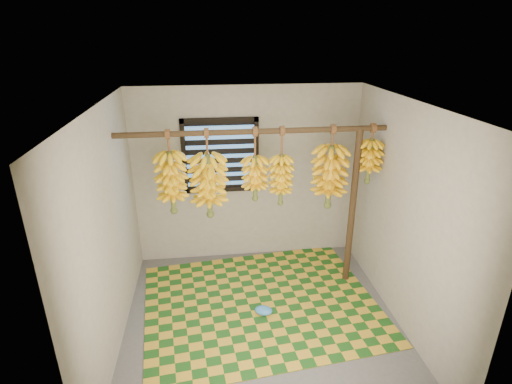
{
  "coord_description": "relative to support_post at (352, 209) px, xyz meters",
  "views": [
    {
      "loc": [
        -0.51,
        -3.53,
        3.03
      ],
      "look_at": [
        0.0,
        0.55,
        1.35
      ],
      "focal_mm": 28.0,
      "sensor_mm": 36.0,
      "label": 1
    }
  ],
  "objects": [
    {
      "name": "plastic_bag",
      "position": [
        -1.16,
        -0.56,
        -0.95
      ],
      "size": [
        0.25,
        0.22,
        0.09
      ],
      "primitive_type": "ellipsoid",
      "rotation": [
        0.0,
        0.0,
        -0.36
      ],
      "color": "#3A88D8",
      "rests_on": "woven_mat"
    },
    {
      "name": "ceiling",
      "position": [
        -1.2,
        -0.7,
        1.4
      ],
      "size": [
        3.0,
        3.0,
        0.01
      ],
      "primitive_type": "cube",
      "color": "silver",
      "rests_on": "wall_back"
    },
    {
      "name": "banana_bunch_d",
      "position": [
        -0.89,
        -0.0,
        0.43
      ],
      "size": [
        0.27,
        0.27,
        0.93
      ],
      "color": "brown",
      "rests_on": "hanging_pole"
    },
    {
      "name": "banana_bunch_b",
      "position": [
        -1.72,
        -0.0,
        0.39
      ],
      "size": [
        0.41,
        0.41,
        1.03
      ],
      "color": "brown",
      "rests_on": "hanging_pole"
    },
    {
      "name": "wall_right",
      "position": [
        0.3,
        -0.7,
        0.2
      ],
      "size": [
        0.01,
        3.0,
        2.4
      ],
      "primitive_type": "cube",
      "color": "gray",
      "rests_on": "floor"
    },
    {
      "name": "wall_back",
      "position": [
        -1.2,
        0.8,
        0.2
      ],
      "size": [
        3.0,
        0.01,
        2.4
      ],
      "primitive_type": "cube",
      "color": "gray",
      "rests_on": "floor"
    },
    {
      "name": "banana_bunch_f",
      "position": [
        0.15,
        0.0,
        0.61
      ],
      "size": [
        0.29,
        0.29,
        0.71
      ],
      "color": "brown",
      "rests_on": "hanging_pole"
    },
    {
      "name": "hanging_pole",
      "position": [
        -1.2,
        0.0,
        1.0
      ],
      "size": [
        3.0,
        0.06,
        0.06
      ],
      "primitive_type": "cylinder",
      "rotation": [
        0.0,
        1.57,
        0.0
      ],
      "color": "#412F1B",
      "rests_on": "wall_left"
    },
    {
      "name": "floor",
      "position": [
        -1.2,
        -0.7,
        -1.0
      ],
      "size": [
        3.0,
        3.0,
        0.01
      ],
      "primitive_type": "cube",
      "color": "#525252",
      "rests_on": "ground"
    },
    {
      "name": "banana_bunch_e",
      "position": [
        -0.32,
        -0.0,
        0.43
      ],
      "size": [
        0.41,
        0.41,
        0.99
      ],
      "color": "brown",
      "rests_on": "hanging_pole"
    },
    {
      "name": "window",
      "position": [
        -1.55,
        0.78,
        0.5
      ],
      "size": [
        1.0,
        0.04,
        1.0
      ],
      "color": "black",
      "rests_on": "wall_back"
    },
    {
      "name": "wall_left",
      "position": [
        -2.71,
        -0.7,
        0.2
      ],
      "size": [
        0.01,
        3.0,
        2.4
      ],
      "primitive_type": "cube",
      "color": "gray",
      "rests_on": "floor"
    },
    {
      "name": "banana_bunch_c",
      "position": [
        -1.19,
        0.0,
        0.46
      ],
      "size": [
        0.29,
        0.29,
        0.86
      ],
      "color": "brown",
      "rests_on": "hanging_pole"
    },
    {
      "name": "support_post",
      "position": [
        0.0,
        0.0,
        0.0
      ],
      "size": [
        0.08,
        0.08,
        2.0
      ],
      "primitive_type": "cylinder",
      "color": "#412F1B",
      "rests_on": "floor"
    },
    {
      "name": "banana_bunch_a",
      "position": [
        -2.13,
        0.0,
        0.45
      ],
      "size": [
        0.33,
        0.33,
        0.96
      ],
      "color": "brown",
      "rests_on": "hanging_pole"
    },
    {
      "name": "woven_mat",
      "position": [
        -1.17,
        -0.36,
        -0.99
      ],
      "size": [
        2.9,
        2.42,
        0.01
      ],
      "primitive_type": "cube",
      "rotation": [
        0.0,
        0.0,
        0.11
      ],
      "color": "#1A5017",
      "rests_on": "floor"
    }
  ]
}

